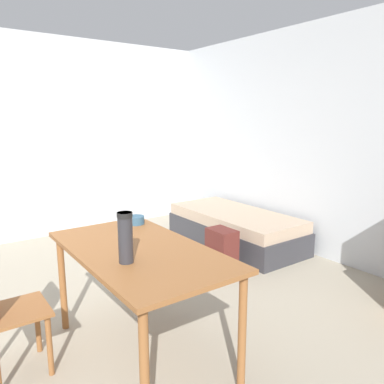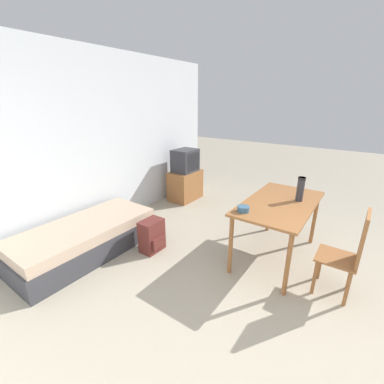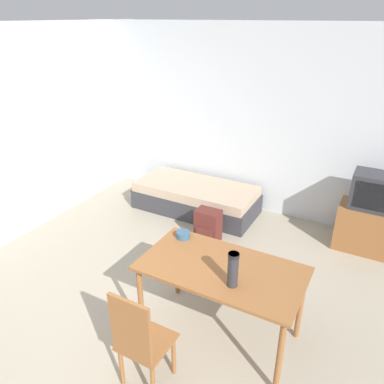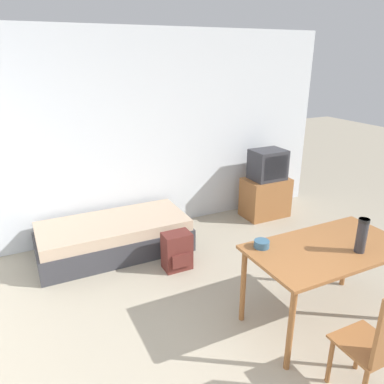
# 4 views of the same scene
# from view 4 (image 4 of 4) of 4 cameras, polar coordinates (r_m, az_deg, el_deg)

# --- Properties ---
(wall_back) EXTENTS (5.69, 0.06, 2.70)m
(wall_back) POSITION_cam_4_polar(r_m,az_deg,el_deg) (5.10, -7.87, 8.57)
(wall_back) COLOR silver
(wall_back) RESTS_ON ground_plane
(daybed) EXTENTS (1.86, 0.85, 0.43)m
(daybed) POSITION_cam_4_polar(r_m,az_deg,el_deg) (4.83, -11.75, -6.71)
(daybed) COLOR #333338
(daybed) RESTS_ON ground_plane
(tv) EXTENTS (0.68, 0.44, 1.05)m
(tv) POSITION_cam_4_polar(r_m,az_deg,el_deg) (5.79, 11.22, 0.74)
(tv) COLOR brown
(tv) RESTS_ON ground_plane
(dining_table) EXTENTS (1.43, 0.78, 0.78)m
(dining_table) POSITION_cam_4_polar(r_m,az_deg,el_deg) (3.57, 19.91, -9.09)
(dining_table) COLOR brown
(dining_table) RESTS_ON ground_plane
(wooden_chair) EXTENTS (0.39, 0.39, 0.98)m
(wooden_chair) POSITION_cam_4_polar(r_m,az_deg,el_deg) (3.04, 26.69, -19.63)
(wooden_chair) COLOR brown
(wooden_chair) RESTS_ON ground_plane
(thermos_flask) EXTENTS (0.09, 0.09, 0.31)m
(thermos_flask) POSITION_cam_4_polar(r_m,az_deg,el_deg) (3.48, 24.48, -5.85)
(thermos_flask) COLOR #2D2D33
(thermos_flask) RESTS_ON dining_table
(mate_bowl) EXTENTS (0.14, 0.14, 0.06)m
(mate_bowl) POSITION_cam_4_polar(r_m,az_deg,el_deg) (3.35, 10.57, -7.79)
(mate_bowl) COLOR #335670
(mate_bowl) RESTS_ON dining_table
(backpack) EXTENTS (0.32, 0.25, 0.45)m
(backpack) POSITION_cam_4_polar(r_m,az_deg,el_deg) (4.39, -2.29, -8.99)
(backpack) COLOR #56231E
(backpack) RESTS_ON ground_plane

